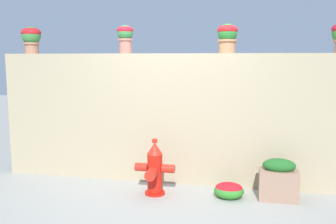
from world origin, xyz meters
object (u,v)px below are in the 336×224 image
object	(u,v)px
potted_plant_1	(125,36)
potted_plant_2	(227,36)
potted_plant_0	(31,37)
fire_hydrant	(155,170)
planter_box	(279,180)
flower_bush_left	(229,190)

from	to	relation	value
potted_plant_1	potted_plant_2	world-z (taller)	potted_plant_1
potted_plant_0	potted_plant_1	xyz separation A→B (m)	(1.54, -0.03, -0.00)
fire_hydrant	potted_plant_2	bearing A→B (deg)	36.52
potted_plant_2	planter_box	xyz separation A→B (m)	(0.72, -0.51, -1.87)
potted_plant_1	potted_plant_0	bearing A→B (deg)	178.91
potted_plant_0	planter_box	size ratio (longest dim) A/B	0.77
potted_plant_0	planter_box	xyz separation A→B (m)	(3.74, -0.49, -1.89)
potted_plant_0	potted_plant_2	world-z (taller)	potted_plant_0
flower_bush_left	potted_plant_0	bearing A→B (deg)	169.77
potted_plant_2	planter_box	size ratio (longest dim) A/B	0.75
fire_hydrant	potted_plant_0	bearing A→B (deg)	163.09
potted_plant_0	potted_plant_1	size ratio (longest dim) A/B	1.02
potted_plant_2	planter_box	world-z (taller)	potted_plant_2
potted_plant_1	flower_bush_left	distance (m)	2.63
potted_plant_2	flower_bush_left	xyz separation A→B (m)	(0.09, -0.58, -2.03)
potted_plant_2	fire_hydrant	bearing A→B (deg)	-143.48
potted_plant_1	planter_box	xyz separation A→B (m)	(2.20, -0.46, -1.88)
planter_box	fire_hydrant	bearing A→B (deg)	-174.64
fire_hydrant	planter_box	distance (m)	1.63
fire_hydrant	flower_bush_left	world-z (taller)	fire_hydrant
potted_plant_2	fire_hydrant	distance (m)	2.11
planter_box	flower_bush_left	bearing A→B (deg)	-173.81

